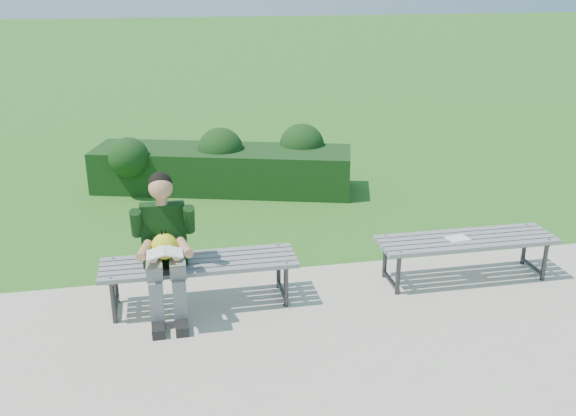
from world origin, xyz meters
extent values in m
plane|color=#21731E|center=(0.00, 0.00, 0.00)|extent=(80.00, 80.00, 0.00)
cube|color=beige|center=(0.00, -1.75, 0.01)|extent=(30.00, 3.50, 0.02)
cube|color=#193A10|center=(-0.04, 2.83, 0.30)|extent=(3.77, 1.91, 0.60)
sphere|color=#193A10|center=(-1.32, 2.75, 0.57)|extent=(0.69, 0.69, 0.56)
sphere|color=#193A10|center=(-0.05, 2.86, 0.57)|extent=(0.81, 0.81, 0.66)
sphere|color=#193A10|center=(1.15, 2.87, 0.57)|extent=(0.82, 0.82, 0.66)
cube|color=gray|center=(-0.59, -0.80, 0.45)|extent=(1.80, 0.08, 0.04)
cube|color=gray|center=(-0.59, -0.70, 0.45)|extent=(1.80, 0.08, 0.04)
cube|color=gray|center=(-0.59, -0.60, 0.45)|extent=(1.80, 0.08, 0.04)
cube|color=gray|center=(-0.59, -0.49, 0.45)|extent=(1.80, 0.08, 0.04)
cube|color=gray|center=(-0.59, -0.39, 0.45)|extent=(1.80, 0.08, 0.04)
cylinder|color=#2D2D30|center=(-1.37, -0.79, 0.23)|extent=(0.04, 0.04, 0.41)
cylinder|color=#2D2D30|center=(-1.37, -0.41, 0.23)|extent=(0.04, 0.04, 0.41)
cylinder|color=#2D2D30|center=(-1.37, -0.60, 0.41)|extent=(0.04, 0.42, 0.04)
cylinder|color=#2D2D30|center=(-1.37, -0.60, 0.08)|extent=(0.04, 0.42, 0.04)
cylinder|color=gray|center=(-1.37, -0.80, 0.47)|extent=(0.02, 0.02, 0.01)
cylinder|color=gray|center=(-1.37, -0.39, 0.47)|extent=(0.02, 0.02, 0.01)
cylinder|color=#2D2D30|center=(0.19, -0.79, 0.23)|extent=(0.04, 0.04, 0.41)
cylinder|color=#2D2D30|center=(0.19, -0.41, 0.23)|extent=(0.04, 0.04, 0.41)
cylinder|color=#2D2D30|center=(0.19, -0.60, 0.41)|extent=(0.04, 0.42, 0.04)
cylinder|color=#2D2D30|center=(0.19, -0.60, 0.08)|extent=(0.04, 0.42, 0.04)
cylinder|color=gray|center=(0.19, -0.80, 0.47)|extent=(0.02, 0.02, 0.01)
cylinder|color=gray|center=(0.19, -0.39, 0.47)|extent=(0.02, 0.02, 0.01)
cube|color=gray|center=(2.08, -0.78, 0.45)|extent=(1.80, 0.08, 0.04)
cube|color=gray|center=(2.08, -0.68, 0.45)|extent=(1.80, 0.08, 0.04)
cube|color=gray|center=(2.08, -0.57, 0.45)|extent=(1.80, 0.08, 0.04)
cube|color=gray|center=(2.08, -0.47, 0.45)|extent=(1.80, 0.08, 0.04)
cube|color=gray|center=(2.08, -0.37, 0.45)|extent=(1.80, 0.08, 0.04)
cylinder|color=#2D2D30|center=(1.30, -0.76, 0.23)|extent=(0.04, 0.04, 0.41)
cylinder|color=#2D2D30|center=(1.30, -0.38, 0.23)|extent=(0.04, 0.04, 0.41)
cylinder|color=#2D2D30|center=(1.30, -0.57, 0.41)|extent=(0.04, 0.42, 0.04)
cylinder|color=#2D2D30|center=(1.30, -0.57, 0.08)|extent=(0.04, 0.42, 0.04)
cylinder|color=gray|center=(1.30, -0.78, 0.47)|extent=(0.02, 0.02, 0.01)
cylinder|color=gray|center=(1.30, -0.37, 0.47)|extent=(0.02, 0.02, 0.01)
cylinder|color=#2D2D30|center=(2.86, -0.76, 0.23)|extent=(0.04, 0.04, 0.41)
cylinder|color=#2D2D30|center=(2.86, -0.38, 0.23)|extent=(0.04, 0.04, 0.41)
cylinder|color=#2D2D30|center=(2.86, -0.57, 0.41)|extent=(0.04, 0.42, 0.04)
cylinder|color=#2D2D30|center=(2.86, -0.57, 0.08)|extent=(0.04, 0.42, 0.04)
cylinder|color=gray|center=(2.86, -0.78, 0.47)|extent=(0.02, 0.02, 0.01)
cylinder|color=gray|center=(2.86, -0.37, 0.47)|extent=(0.02, 0.02, 0.01)
cube|color=slate|center=(-0.99, -0.76, 0.54)|extent=(0.14, 0.42, 0.13)
cube|color=slate|center=(-0.79, -0.76, 0.54)|extent=(0.14, 0.42, 0.13)
cube|color=slate|center=(-0.99, -0.94, 0.24)|extent=(0.12, 0.13, 0.45)
cube|color=slate|center=(-0.79, -0.94, 0.24)|extent=(0.12, 0.13, 0.45)
cube|color=black|center=(-0.99, -1.04, 0.07)|extent=(0.11, 0.26, 0.09)
cube|color=black|center=(-0.79, -1.04, 0.07)|extent=(0.11, 0.26, 0.09)
cube|color=black|center=(-0.89, -0.56, 0.75)|extent=(0.40, 0.30, 0.59)
cylinder|color=tan|center=(-0.89, -0.58, 1.07)|extent=(0.10, 0.10, 0.08)
sphere|color=tan|center=(-0.89, -0.60, 1.20)|extent=(0.21, 0.21, 0.21)
sphere|color=black|center=(-0.89, -0.57, 1.23)|extent=(0.21, 0.21, 0.21)
cylinder|color=black|center=(-1.12, -0.66, 0.91)|extent=(0.10, 0.21, 0.30)
cylinder|color=black|center=(-0.66, -0.66, 0.91)|extent=(0.10, 0.21, 0.30)
cylinder|color=tan|center=(-1.06, -0.88, 0.74)|extent=(0.14, 0.31, 0.08)
cylinder|color=tan|center=(-0.72, -0.88, 0.74)|extent=(0.14, 0.31, 0.08)
sphere|color=tan|center=(-0.99, -1.04, 0.74)|extent=(0.09, 0.09, 0.09)
sphere|color=tan|center=(-0.79, -1.04, 0.74)|extent=(0.09, 0.09, 0.09)
sphere|color=yellow|center=(-0.89, -0.78, 0.72)|extent=(0.23, 0.23, 0.23)
cone|color=orange|center=(-0.89, -0.89, 0.71)|extent=(0.07, 0.07, 0.07)
cone|color=black|center=(-0.91, -0.77, 0.85)|extent=(0.03, 0.04, 0.07)
cone|color=black|center=(-0.88, -0.76, 0.85)|extent=(0.03, 0.04, 0.06)
sphere|color=white|center=(-0.94, -0.87, 0.75)|extent=(0.04, 0.04, 0.04)
sphere|color=white|center=(-0.85, -0.87, 0.75)|extent=(0.04, 0.04, 0.04)
cube|color=white|center=(-0.97, -1.06, 0.79)|extent=(0.15, 0.20, 0.05)
cube|color=white|center=(-0.82, -1.06, 0.79)|extent=(0.15, 0.20, 0.05)
cube|color=white|center=(1.98, -0.57, 0.47)|extent=(0.24, 0.19, 0.01)
camera|label=1|loc=(-0.84, -6.02, 2.98)|focal=40.00mm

